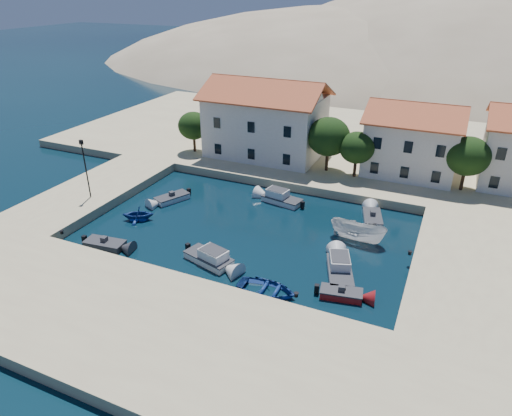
{
  "coord_description": "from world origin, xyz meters",
  "views": [
    {
      "loc": [
        16.23,
        -24.58,
        21.27
      ],
      "look_at": [
        0.31,
        10.87,
        2.0
      ],
      "focal_mm": 32.0,
      "sensor_mm": 36.0,
      "label": 1
    }
  ],
  "objects_px": {
    "building_mid": "(413,138)",
    "cabin_cruiser_south": "(209,257)",
    "cabin_cruiser_east": "(340,270)",
    "boat_east": "(357,240)",
    "rowboat_south": "(267,293)",
    "building_left": "(266,117)",
    "lamppost": "(85,163)"
  },
  "relations": [
    {
      "from": "lamppost",
      "to": "cabin_cruiser_east",
      "type": "bearing_deg",
      "value": -3.91
    },
    {
      "from": "cabin_cruiser_south",
      "to": "boat_east",
      "type": "bearing_deg",
      "value": 54.83
    },
    {
      "from": "building_mid",
      "to": "cabin_cruiser_south",
      "type": "distance_m",
      "value": 28.89
    },
    {
      "from": "building_mid",
      "to": "cabin_cruiser_east",
      "type": "bearing_deg",
      "value": -95.38
    },
    {
      "from": "building_left",
      "to": "building_mid",
      "type": "bearing_deg",
      "value": 3.18
    },
    {
      "from": "building_mid",
      "to": "cabin_cruiser_south",
      "type": "height_order",
      "value": "building_mid"
    },
    {
      "from": "building_left",
      "to": "building_mid",
      "type": "height_order",
      "value": "building_left"
    },
    {
      "from": "building_mid",
      "to": "cabin_cruiser_south",
      "type": "bearing_deg",
      "value": -116.67
    },
    {
      "from": "lamppost",
      "to": "boat_east",
      "type": "distance_m",
      "value": 28.11
    },
    {
      "from": "building_mid",
      "to": "cabin_cruiser_east",
      "type": "xyz_separation_m",
      "value": [
        -2.15,
        -22.87,
        -4.75
      ]
    },
    {
      "from": "building_mid",
      "to": "cabin_cruiser_east",
      "type": "relative_size",
      "value": 2.11
    },
    {
      "from": "building_mid",
      "to": "lamppost",
      "type": "xyz_separation_m",
      "value": [
        -29.5,
        -21.0,
        -0.47
      ]
    },
    {
      "from": "building_left",
      "to": "rowboat_south",
      "type": "xyz_separation_m",
      "value": [
        11.38,
        -26.41,
        -5.94
      ]
    },
    {
      "from": "cabin_cruiser_east",
      "to": "rowboat_south",
      "type": "bearing_deg",
      "value": 115.74
    },
    {
      "from": "building_mid",
      "to": "building_left",
      "type": "bearing_deg",
      "value": -176.82
    },
    {
      "from": "rowboat_south",
      "to": "cabin_cruiser_east",
      "type": "distance_m",
      "value": 6.39
    },
    {
      "from": "building_left",
      "to": "lamppost",
      "type": "bearing_deg",
      "value": -119.9
    },
    {
      "from": "rowboat_south",
      "to": "boat_east",
      "type": "height_order",
      "value": "boat_east"
    },
    {
      "from": "building_left",
      "to": "rowboat_south",
      "type": "height_order",
      "value": "building_left"
    },
    {
      "from": "building_left",
      "to": "building_mid",
      "type": "xyz_separation_m",
      "value": [
        18.0,
        1.0,
        -0.71
      ]
    },
    {
      "from": "rowboat_south",
      "to": "boat_east",
      "type": "xyz_separation_m",
      "value": [
        4.51,
        10.64,
        0.0
      ]
    },
    {
      "from": "building_mid",
      "to": "boat_east",
      "type": "xyz_separation_m",
      "value": [
        -2.12,
        -16.77,
        -5.22
      ]
    },
    {
      "from": "lamppost",
      "to": "rowboat_south",
      "type": "relative_size",
      "value": 1.34
    },
    {
      "from": "cabin_cruiser_south",
      "to": "rowboat_south",
      "type": "bearing_deg",
      "value": -1.89
    },
    {
      "from": "rowboat_south",
      "to": "building_mid",
      "type": "bearing_deg",
      "value": -15.18
    },
    {
      "from": "building_mid",
      "to": "cabin_cruiser_south",
      "type": "relative_size",
      "value": 2.23
    },
    {
      "from": "cabin_cruiser_east",
      "to": "boat_east",
      "type": "relative_size",
      "value": 0.95
    },
    {
      "from": "cabin_cruiser_south",
      "to": "lamppost",
      "type": "bearing_deg",
      "value": -179.29
    },
    {
      "from": "boat_east",
      "to": "cabin_cruiser_east",
      "type": "bearing_deg",
      "value": -174.56
    },
    {
      "from": "boat_east",
      "to": "cabin_cruiser_south",
      "type": "bearing_deg",
      "value": 134.92
    },
    {
      "from": "cabin_cruiser_south",
      "to": "boat_east",
      "type": "relative_size",
      "value": 0.9
    },
    {
      "from": "lamppost",
      "to": "boat_east",
      "type": "relative_size",
      "value": 1.19
    }
  ]
}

